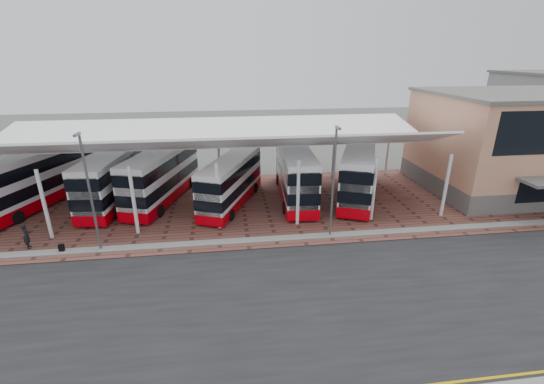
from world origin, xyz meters
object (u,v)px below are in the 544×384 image
Objects in this scene: terminal at (525,141)px; bus_2 at (162,176)px; bus_5 at (358,173)px; pedestrian at (26,236)px; bus_1 at (114,178)px; bus_0 at (36,179)px; bus_3 at (231,182)px; bus_4 at (295,174)px.

terminal is 34.11m from bus_2.
bus_2 is at bearing -162.40° from bus_5.
terminal is 42.61m from pedestrian.
bus_1 is 8.76m from pedestrian.
bus_0 reaches higher than bus_5.
bus_3 is (16.64, -2.06, -0.30)m from bus_0.
pedestrian is (-7.89, -7.83, -1.35)m from bus_2.
bus_0 is 6.48m from bus_1.
bus_4 reaches higher than pedestrian.
terminal is 22.28m from bus_4.
bus_1 reaches higher than bus_3.
terminal is 28.06m from bus_3.
terminal is 16.64m from bus_5.
pedestrian is (-41.91, -6.77, -3.68)m from terminal.
bus_0 is 10.56m from bus_2.
bus_4 is (5.77, 0.85, 0.25)m from bus_3.
bus_0 reaches higher than bus_1.
bus_4 is 0.99× the size of bus_5.
bus_0 reaches higher than bus_2.
bus_3 is 15.26m from pedestrian.
bus_1 is at bearing -161.32° from bus_5.
bus_0 is at bearing -2.91° from pedestrian.
bus_5 is at bearing -2.01° from bus_4.
bus_1 is 4.08m from bus_2.
terminal reaches higher than bus_5.
pedestrian is at bearing -170.82° from terminal.
pedestrian is at bearing -157.14° from bus_4.
pedestrian is at bearing -143.50° from bus_5.
terminal is 1.62× the size of bus_2.
bus_3 is at bearing -87.91° from pedestrian.
bus_0 is 1.05× the size of bus_1.
pedestrian is (-19.75, -6.86, -1.37)m from bus_4.
bus_1 is 0.99× the size of bus_4.
bus_0 is 28.15m from bus_5.
bus_0 reaches higher than bus_4.
terminal is 1.62× the size of bus_4.
bus_3 is 5.51× the size of pedestrian.
bus_2 is 1.12× the size of bus_3.
bus_1 is (6.48, -0.29, -0.10)m from bus_0.
bus_5 is (21.62, -1.49, 0.06)m from bus_1.
bus_3 is at bearing -167.95° from bus_4.
bus_4 is 20.95m from pedestrian.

